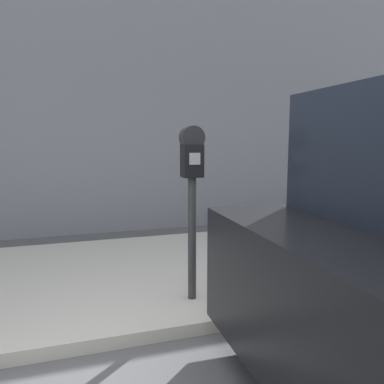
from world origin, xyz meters
TOP-DOWN VIEW (x-y plane):
  - sidewalk at (0.00, 2.20)m, footprint 24.00×2.80m
  - building_facade at (0.00, 4.61)m, footprint 24.00×0.30m
  - parking_meter at (0.03, 1.27)m, footprint 0.20×0.16m

SIDE VIEW (x-z plane):
  - sidewalk at x=0.00m, z-range 0.00..0.11m
  - parking_meter at x=0.03m, z-range 0.41..1.97m
  - building_facade at x=0.00m, z-range 0.00..5.24m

